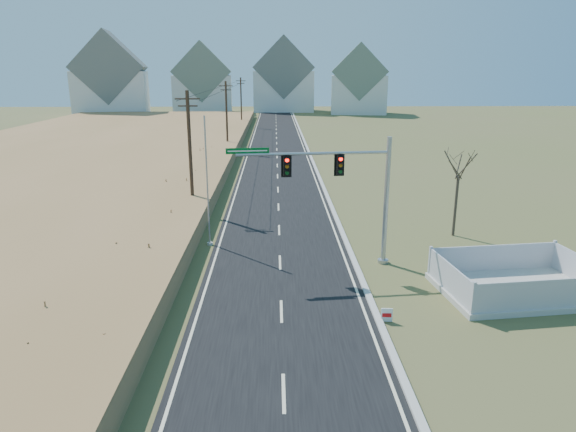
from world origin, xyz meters
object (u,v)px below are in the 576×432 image
object	(u,v)px
traffic_signal_mast	(353,188)
bare_tree	(460,163)
open_sign	(387,315)
fence_enclosure	(516,287)
flagpole	(208,195)

from	to	relation	value
traffic_signal_mast	bare_tree	bearing A→B (deg)	28.17
traffic_signal_mast	open_sign	bearing A→B (deg)	-90.69
fence_enclosure	open_sign	xyz separation A→B (m)	(-6.88, -2.81, 0.02)
fence_enclosure	flagpole	size ratio (longest dim) A/B	0.97
flagpole	traffic_signal_mast	bearing A→B (deg)	-22.89
fence_enclosure	flagpole	distance (m)	17.59
fence_enclosure	bare_tree	bearing A→B (deg)	83.68
open_sign	flagpole	distance (m)	13.81
flagpole	bare_tree	xyz separation A→B (m)	(15.65, 1.48, 1.64)
traffic_signal_mast	fence_enclosure	size ratio (longest dim) A/B	1.15
fence_enclosure	open_sign	size ratio (longest dim) A/B	12.54
flagpole	bare_tree	size ratio (longest dim) A/B	1.33
traffic_signal_mast	open_sign	distance (m)	7.92
traffic_signal_mast	bare_tree	distance (m)	8.94
fence_enclosure	bare_tree	world-z (taller)	bare_tree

